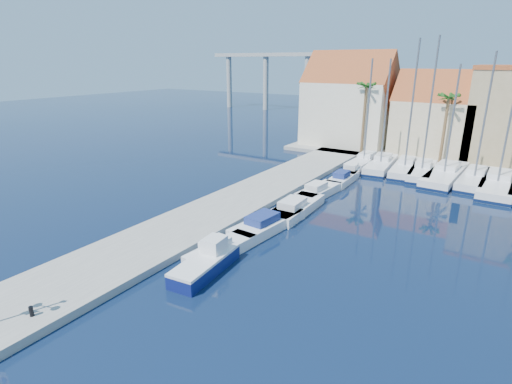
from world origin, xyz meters
TOP-DOWN VIEW (x-y plane):
  - ground at (0.00, 0.00)m, footprint 260.00×260.00m
  - quay_west at (-9.00, 13.50)m, footprint 6.00×77.00m
  - shore_north at (10.00, 48.00)m, footprint 54.00×16.00m
  - bollard at (-7.32, -2.81)m, footprint 0.21×0.21m
  - fishing_boat at (-3.48, 5.97)m, footprint 2.32×5.55m
  - motorboat_west_0 at (-4.00, 8.02)m, footprint 2.22×5.70m
  - motorboat_west_1 at (-3.76, 13.59)m, footprint 3.01×7.37m
  - motorboat_west_2 at (-3.52, 17.85)m, footprint 2.50×7.27m
  - motorboat_west_3 at (-3.79, 23.21)m, footprint 2.46×6.22m
  - motorboat_west_4 at (-3.41, 28.55)m, footprint 1.94×5.67m
  - motorboat_west_5 at (-3.69, 32.26)m, footprint 2.28×5.56m
  - motorboat_west_6 at (-3.88, 38.15)m, footprint 2.47×6.44m
  - sailboat_0 at (-3.79, 37.06)m, footprint 2.56×8.39m
  - sailboat_1 at (-1.70, 36.78)m, footprint 3.25×9.55m
  - sailboat_2 at (1.16, 36.59)m, footprint 3.15×9.33m
  - sailboat_3 at (3.12, 36.22)m, footprint 3.09×9.13m
  - sailboat_4 at (5.55, 36.17)m, footprint 3.66×11.52m
  - sailboat_5 at (8.48, 35.94)m, footprint 3.02×9.57m
  - sailboat_6 at (10.62, 35.20)m, footprint 3.20×11.55m
  - building_0 at (-10.00, 47.00)m, footprint 12.30×9.00m
  - building_1 at (2.00, 47.00)m, footprint 10.30×8.00m
  - palm_0 at (-6.00, 42.00)m, footprint 2.60×2.60m
  - palm_1 at (4.00, 42.00)m, footprint 2.60×2.60m
  - viaduct at (-39.07, 82.00)m, footprint 48.00×2.20m

SIDE VIEW (x-z plane):
  - ground at x=0.00m, z-range 0.00..0.00m
  - quay_west at x=-9.00m, z-range 0.00..0.50m
  - shore_north at x=10.00m, z-range 0.00..0.50m
  - motorboat_west_6 at x=-3.88m, z-range -0.19..1.21m
  - motorboat_west_0 at x=-4.00m, z-range -0.19..1.21m
  - motorboat_west_1 at x=-3.76m, z-range -0.19..1.21m
  - motorboat_west_3 at x=-3.79m, z-range -0.19..1.21m
  - motorboat_west_4 at x=-3.41m, z-range -0.19..1.21m
  - motorboat_west_5 at x=-3.69m, z-range -0.19..1.21m
  - motorboat_west_2 at x=-3.52m, z-range -0.19..1.21m
  - sailboat_4 at x=5.55m, z-range -5.53..6.65m
  - sailboat_6 at x=10.62m, z-range -5.67..6.80m
  - sailboat_1 at x=-1.70m, z-range -5.75..6.95m
  - sailboat_5 at x=8.48m, z-range -6.09..7.30m
  - sailboat_0 at x=-3.79m, z-range -5.75..6.99m
  - fishing_boat at x=-3.48m, z-range -0.32..1.57m
  - sailboat_2 at x=1.16m, z-range -6.75..8.03m
  - sailboat_3 at x=3.12m, z-range -6.85..8.14m
  - bollard at x=-7.32m, z-range 0.50..1.03m
  - building_1 at x=2.00m, z-range -0.20..10.80m
  - building_0 at x=-10.00m, z-range -0.23..13.27m
  - palm_1 at x=4.00m, z-range 3.56..12.71m
  - palm_0 at x=-6.00m, z-range 4.00..14.15m
  - viaduct at x=-39.07m, z-range 3.02..17.47m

